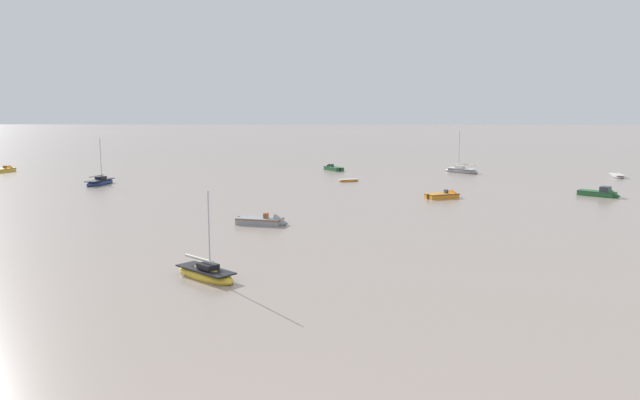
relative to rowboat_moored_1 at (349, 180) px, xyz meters
The scene contains 10 objects.
rowboat_moored_1 is the anchor object (origin of this frame).
motorboat_moored_0 16.83m from the rowboat_moored_1, 99.34° to the left, with size 3.92×4.95×1.65m.
motorboat_moored_1 34.67m from the rowboat_moored_1, 103.26° to the right, with size 5.12×2.72×1.67m.
sailboat_moored_0 52.31m from the rowboat_moored_1, 100.68° to the right, with size 5.00×4.64×5.84m.
sailboat_moored_1 35.40m from the rowboat_moored_1, behind, with size 2.84×6.29×6.80m.
sailboat_moored_3 23.08m from the rowboat_moored_1, 34.57° to the left, with size 5.81×6.17×7.26m.
rowboat_moored_4 42.38m from the rowboat_moored_1, ahead, with size 2.05×4.40×0.67m.
motorboat_moored_2 33.87m from the rowboat_moored_1, 25.30° to the right, with size 4.74×4.49×1.85m.
motorboat_moored_3 58.92m from the rowboat_moored_1, 168.64° to the left, with size 3.15×5.31×1.73m.
motorboat_moored_4 19.89m from the rowboat_moored_1, 54.78° to the right, with size 4.78×3.31×1.56m.
Camera 1 is at (4.36, -16.29, 10.48)m, focal length 33.80 mm.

